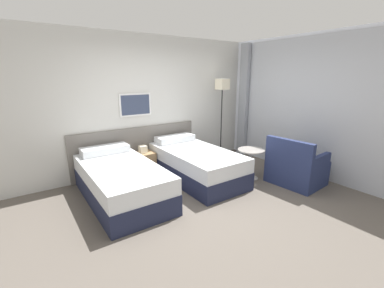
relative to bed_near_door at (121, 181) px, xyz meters
The scene contains 9 objects.
ground_plane 1.37m from the bed_near_door, 41.66° to the right, with size 16.00×16.00×0.00m, color #5B544C.
wall_headboard 1.76m from the bed_near_door, 46.85° to the left, with size 10.00×0.10×2.70m.
wall_window 3.79m from the bed_near_door, 17.18° to the right, with size 0.21×4.42×2.70m.
bed_near_door is the anchor object (origin of this frame).
bed_near_window 1.46m from the bed_near_door, ahead, with size 1.02×2.00×0.70m.
nightstand 1.06m from the bed_near_door, 46.10° to the left, with size 0.41×0.37×0.59m.
floor_lamp 3.04m from the bed_near_door, 14.18° to the left, with size 0.24×0.24×1.85m.
side_table 2.40m from the bed_near_door, 14.66° to the right, with size 0.50×0.50×0.58m.
armchair 3.08m from the bed_near_door, 23.79° to the right, with size 0.81×0.92×0.87m.
Camera 1 is at (-2.24, -2.87, 1.93)m, focal length 24.00 mm.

